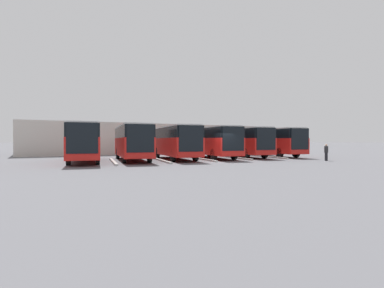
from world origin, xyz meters
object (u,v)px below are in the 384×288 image
object	(u,v)px
bus_0	(271,141)
bus_3	(175,141)
bus_1	(241,141)
pedestrian	(326,152)
bus_5	(84,141)
bus_4	(132,141)
bus_2	(211,141)

from	to	relation	value
bus_0	bus_3	xyz separation A→B (m)	(12.77, 0.16, 0.00)
bus_1	pedestrian	world-z (taller)	bus_1
bus_0	bus_5	distance (m)	21.29
bus_3	bus_4	bearing A→B (deg)	5.75
bus_1	pedestrian	size ratio (longest dim) A/B	6.95
bus_2	bus_3	bearing A→B (deg)	9.60
bus_0	bus_4	size ratio (longest dim) A/B	1.00
bus_0	bus_4	xyz separation A→B (m)	(17.03, -0.13, 0.00)
bus_5	bus_3	bearing A→B (deg)	-171.72
bus_4	bus_5	size ratio (longest dim) A/B	1.00
bus_1	pedestrian	xyz separation A→B (m)	(-3.04, 8.91, -0.98)
bus_3	pedestrian	bearing A→B (deg)	153.46
bus_1	bus_5	world-z (taller)	same
pedestrian	bus_5	bearing A→B (deg)	145.66
bus_3	bus_4	world-z (taller)	same
pedestrian	bus_4	bearing A→B (deg)	140.05
bus_4	pedestrian	bearing A→B (deg)	160.71
bus_2	bus_5	world-z (taller)	same
bus_2	bus_5	size ratio (longest dim) A/B	1.00
bus_4	bus_5	xyz separation A→B (m)	(4.26, 0.09, 0.00)
bus_0	bus_5	size ratio (longest dim) A/B	1.00
bus_0	pedestrian	distance (m)	8.73
bus_2	bus_4	size ratio (longest dim) A/B	1.00
bus_2	bus_4	distance (m)	8.52
bus_4	bus_2	bearing A→B (deg)	-172.33
bus_1	bus_0	bearing A→B (deg)	-174.85
bus_1	pedestrian	bearing A→B (deg)	118.42
bus_2	bus_3	size ratio (longest dim) A/B	1.00
bus_0	bus_2	bearing A→B (deg)	10.59
bus_3	pedestrian	world-z (taller)	bus_3
bus_2	bus_5	bearing A→B (deg)	8.72
bus_5	pedestrian	world-z (taller)	bus_5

